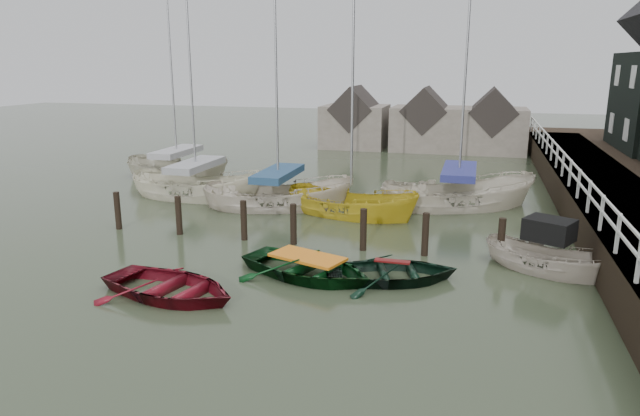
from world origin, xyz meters
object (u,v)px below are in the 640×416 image
(motorboat, at_px, (546,268))
(sailboat_d, at_px, (457,206))
(sailboat_a, at_px, (197,196))
(sailboat_e, at_px, (178,179))
(rowboat_red, at_px, (171,296))
(sailboat_b, at_px, (279,206))
(rowboat_green, at_px, (308,277))
(rowboat_dkgreen, at_px, (392,280))
(sailboat_c, at_px, (351,214))

(motorboat, height_order, sailboat_d, sailboat_d)
(sailboat_a, xyz_separation_m, sailboat_e, (-2.86, 3.41, 0.00))
(rowboat_red, relative_size, sailboat_a, 0.38)
(sailboat_b, bearing_deg, rowboat_green, -171.34)
(rowboat_dkgreen, relative_size, sailboat_e, 0.36)
(rowboat_red, xyz_separation_m, motorboat, (9.75, 4.60, 0.11))
(sailboat_d, relative_size, sailboat_e, 1.12)
(rowboat_red, distance_m, sailboat_a, 11.45)
(rowboat_dkgreen, bearing_deg, motorboat, -83.42)
(rowboat_green, bearing_deg, sailboat_a, 62.44)
(sailboat_b, bearing_deg, rowboat_red, 165.80)
(rowboat_dkgreen, distance_m, sailboat_e, 17.12)
(rowboat_red, distance_m, sailboat_d, 13.71)
(rowboat_dkgreen, xyz_separation_m, sailboat_a, (-10.09, 7.79, 0.06))
(sailboat_c, distance_m, sailboat_e, 11.21)
(motorboat, height_order, sailboat_e, sailboat_e)
(rowboat_green, distance_m, sailboat_d, 10.25)
(sailboat_e, bearing_deg, sailboat_b, -108.61)
(rowboat_green, xyz_separation_m, motorboat, (6.67, 2.27, 0.11))
(rowboat_red, relative_size, motorboat, 0.97)
(rowboat_green, height_order, rowboat_dkgreen, rowboat_green)
(sailboat_e, bearing_deg, sailboat_c, -101.72)
(sailboat_a, bearing_deg, rowboat_dkgreen, -124.71)
(motorboat, relative_size, sailboat_e, 0.39)
(sailboat_b, distance_m, sailboat_d, 7.63)
(sailboat_c, bearing_deg, rowboat_green, -163.12)
(rowboat_green, bearing_deg, sailboat_b, 44.38)
(rowboat_green, distance_m, sailboat_e, 15.66)
(motorboat, relative_size, sailboat_b, 0.35)
(sailboat_a, xyz_separation_m, sailboat_b, (4.20, -0.75, 0.00))
(sailboat_c, relative_size, sailboat_d, 0.88)
(motorboat, xyz_separation_m, sailboat_c, (-6.95, 4.80, -0.10))
(rowboat_green, bearing_deg, sailboat_d, -2.87)
(sailboat_a, bearing_deg, sailboat_b, -97.10)
(sailboat_c, relative_size, sailboat_e, 0.98)
(sailboat_a, relative_size, sailboat_c, 1.03)
(rowboat_dkgreen, relative_size, sailboat_a, 0.36)
(rowboat_red, distance_m, sailboat_c, 9.81)
(rowboat_red, xyz_separation_m, sailboat_b, (-0.42, 9.73, 0.06))
(motorboat, relative_size, sailboat_c, 0.40)
(motorboat, height_order, sailboat_a, sailboat_a)
(rowboat_green, distance_m, sailboat_b, 8.19)
(sailboat_a, height_order, sailboat_d, sailboat_d)
(sailboat_a, bearing_deg, rowboat_red, -153.23)
(rowboat_red, xyz_separation_m, sailboat_a, (-4.62, 10.48, 0.06))
(rowboat_green, relative_size, sailboat_e, 0.39)
(sailboat_b, relative_size, sailboat_e, 1.12)
(sailboat_d, bearing_deg, motorboat, 178.99)
(rowboat_red, xyz_separation_m, rowboat_green, (3.08, 2.33, 0.00))
(rowboat_green, distance_m, rowboat_dkgreen, 2.41)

